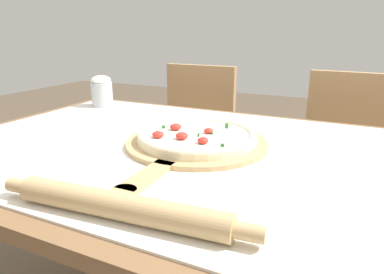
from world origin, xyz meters
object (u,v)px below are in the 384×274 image
(chair_left, at_px, (193,140))
(chair_right, at_px, (343,162))
(pizza_peel, at_px, (194,144))
(pizza, at_px, (197,136))
(flour_cup, at_px, (102,91))
(rolling_pin, at_px, (120,206))

(chair_left, bearing_deg, chair_right, 1.55)
(chair_right, bearing_deg, pizza_peel, -110.46)
(pizza_peel, distance_m, pizza, 0.03)
(flour_cup, bearing_deg, rolling_pin, -48.84)
(chair_left, relative_size, flour_cup, 7.26)
(pizza_peel, bearing_deg, pizza, 91.53)
(chair_left, bearing_deg, rolling_pin, -68.68)
(chair_left, relative_size, chair_right, 1.00)
(rolling_pin, xyz_separation_m, chair_right, (0.31, 1.13, -0.27))
(pizza, xyz_separation_m, chair_right, (0.36, 0.74, -0.28))
(rolling_pin, relative_size, chair_right, 0.52)
(chair_right, relative_size, flour_cup, 7.26)
(flour_cup, bearing_deg, chair_left, 68.53)
(pizza_peel, height_order, pizza, pizza)
(pizza_peel, distance_m, flour_cup, 0.62)
(pizza_peel, relative_size, rolling_pin, 1.15)
(pizza, xyz_separation_m, rolling_pin, (0.04, -0.39, -0.00))
(pizza_peel, bearing_deg, chair_left, 115.53)
(pizza_peel, relative_size, pizza, 1.71)
(chair_right, bearing_deg, flour_cup, -148.14)
(rolling_pin, height_order, chair_right, chair_right)
(pizza_peel, height_order, rolling_pin, rolling_pin)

